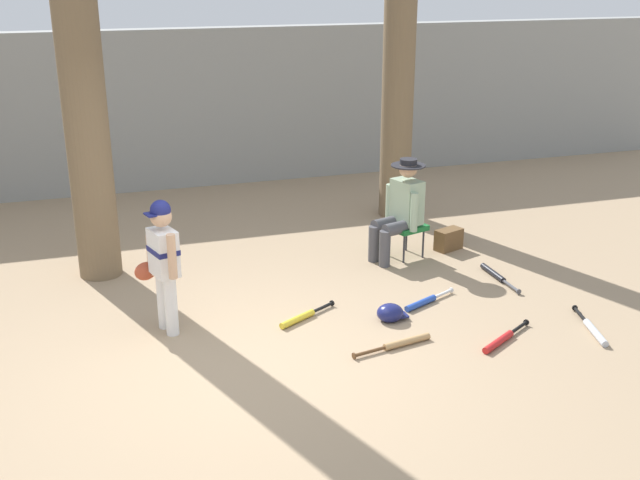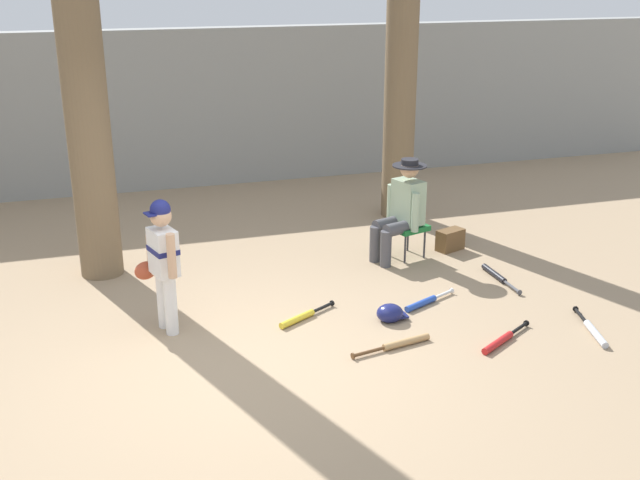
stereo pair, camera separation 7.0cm
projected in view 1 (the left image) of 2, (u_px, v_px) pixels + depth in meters
ground_plane at (247, 369)px, 6.69m from camera, size 60.00×60.00×0.00m
concrete_back_wall at (156, 110)px, 11.76m from camera, size 18.00×0.36×2.41m
tree_near_player at (76, 25)px, 7.83m from camera, size 0.73×0.73×6.22m
tree_behind_spectator at (400, 29)px, 9.99m from camera, size 0.59×0.59×5.61m
young_ballplayer at (162, 258)px, 7.15m from camera, size 0.43×0.57×1.31m
folding_stool at (406, 228)px, 9.15m from camera, size 0.50×0.50×0.41m
seated_spectator at (400, 207)px, 9.00m from camera, size 0.68×0.53×1.20m
handbag_beside_stool at (449, 239)px, 9.46m from camera, size 0.38×0.28×0.26m
bat_red_barrel at (502, 340)px, 7.14m from camera, size 0.71×0.46×0.07m
bat_wood_tan at (401, 343)px, 7.08m from camera, size 0.82×0.22×0.07m
bat_aluminum_silver at (593, 330)px, 7.34m from camera, size 0.28×0.79×0.07m
bat_blue_youth at (424, 302)px, 7.95m from camera, size 0.68×0.36×0.07m
bat_yellow_trainer at (302, 317)px, 7.60m from camera, size 0.67×0.42×0.07m
bat_black_composite at (496, 275)px, 8.63m from camera, size 0.07×0.80×0.07m
batting_helmet_navy at (390, 313)px, 7.59m from camera, size 0.31×0.24×0.18m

